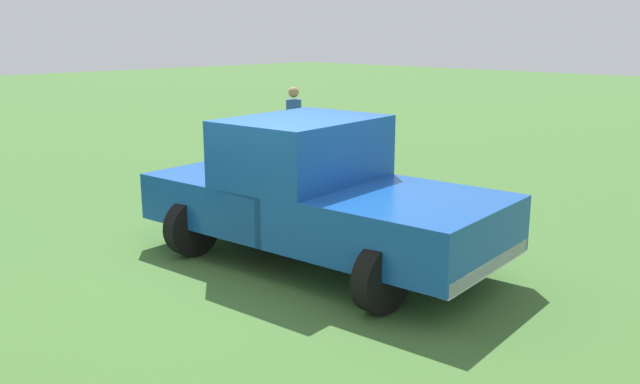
% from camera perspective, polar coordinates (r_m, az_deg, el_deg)
% --- Properties ---
extents(ground_plane, '(80.00, 80.00, 0.00)m').
position_cam_1_polar(ground_plane, '(8.31, -3.68, -6.34)').
color(ground_plane, '#3D662D').
extents(pickup_truck, '(2.63, 4.71, 1.79)m').
position_cam_1_polar(pickup_truck, '(8.29, -0.63, 0.21)').
color(pickup_truck, black).
rests_on(pickup_truck, ground_plane).
extents(person_visitor, '(0.40, 0.40, 1.69)m').
position_cam_1_polar(person_visitor, '(14.19, -2.23, 5.91)').
color(person_visitor, black).
rests_on(person_visitor, ground_plane).
extents(traffic_cone, '(0.32, 0.32, 0.55)m').
position_cam_1_polar(traffic_cone, '(13.18, -1.01, 2.35)').
color(traffic_cone, orange).
rests_on(traffic_cone, ground_plane).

